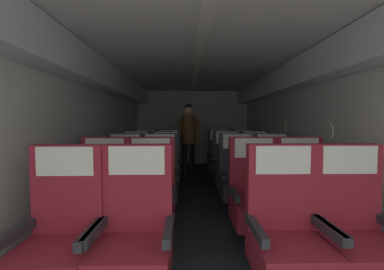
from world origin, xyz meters
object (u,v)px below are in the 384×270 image
seat_a_left_window (60,239)px  seat_b_right_aisle (303,198)px  seat_e_left_window (144,160)px  seat_e_left_aisle (169,160)px  seat_d_left_window (136,168)px  seat_d_right_window (228,168)px  seat_b_left_aisle (150,199)px  seat_c_left_window (124,179)px  seat_c_left_aisle (159,180)px  seat_a_left_aisle (135,236)px  seat_c_right_window (238,179)px  seat_e_right_aisle (245,160)px  seat_a_right_window (287,235)px  seat_b_left_window (102,199)px  seat_d_right_aisle (256,168)px  seat_e_right_window (220,160)px  seat_d_left_aisle (165,168)px  seat_a_right_aisle (357,234)px  seat_b_right_window (256,198)px  seat_c_right_aisle (273,179)px  flight_attendant (189,133)px

seat_a_left_window → seat_b_right_aisle: (2.01, 0.85, 0.00)m
seat_e_left_window → seat_e_left_aisle: bearing=1.8°
seat_d_left_window → seat_d_right_window: bearing=-0.6°
seat_b_left_aisle → seat_c_left_window: size_ratio=1.00×
seat_b_right_aisle → seat_c_left_aisle: 1.74m
seat_a_left_aisle → seat_e_left_aisle: (-0.01, 3.33, 0.00)m
seat_a_left_window → seat_c_right_window: size_ratio=1.00×
seat_c_left_aisle → seat_d_left_window: same height
seat_e_right_aisle → seat_a_right_window: bearing=-98.2°
seat_b_left_window → seat_e_left_window: same height
seat_b_left_aisle → seat_c_left_aisle: 0.82m
seat_e_left_aisle → seat_b_right_aisle: bearing=-58.6°
seat_a_left_window → seat_e_right_aisle: (2.00, 3.35, 0.00)m
seat_d_right_aisle → seat_e_right_window: size_ratio=1.00×
seat_b_left_window → seat_d_left_aisle: 1.72m
seat_a_left_window → seat_b_left_aisle: size_ratio=1.00×
seat_a_right_aisle → seat_c_left_aisle: 2.24m
seat_b_right_window → seat_c_right_aisle: bearing=60.8°
seat_a_right_aisle → seat_b_right_window: (-0.47, 0.81, 0.00)m
seat_a_right_window → seat_d_left_window: (-1.53, 2.49, 0.00)m
seat_b_right_aisle → seat_e_right_window: bearing=101.3°
seat_c_left_aisle → seat_e_left_window: same height
seat_b_right_aisle → seat_e_left_window: 3.21m
seat_e_left_window → seat_b_left_aisle: bearing=-79.2°
seat_e_left_window → seat_c_left_window: bearing=-89.8°
seat_a_right_window → seat_b_left_window: (-1.52, 0.83, 0.00)m
seat_a_left_aisle → seat_d_left_aisle: size_ratio=1.00×
seat_a_left_aisle → seat_c_left_window: bearing=106.2°
seat_a_left_aisle → seat_d_right_window: (1.04, 2.48, 0.00)m
seat_a_right_aisle → seat_b_right_aisle: bearing=89.1°
seat_e_left_aisle → seat_e_left_window: bearing=-178.2°
seat_a_right_aisle → seat_b_right_window: size_ratio=1.00×
seat_c_left_aisle → seat_b_left_window: bearing=-120.6°
seat_b_right_window → seat_c_left_window: same height
seat_b_right_aisle → seat_e_left_window: size_ratio=1.00×
seat_b_left_aisle → seat_c_left_window: (-0.47, 0.85, 0.00)m
seat_c_left_window → seat_c_right_window: (1.53, -0.01, 0.00)m
seat_a_right_aisle → seat_e_left_window: (-2.00, 3.32, 0.00)m
seat_b_left_window → seat_c_left_aisle: 0.94m
seat_d_left_aisle → seat_e_right_window: 1.33m
seat_b_right_aisle → seat_c_left_aisle: bearing=151.9°
seat_a_left_aisle → seat_a_right_aisle: 1.51m
seat_c_right_aisle → seat_e_left_window: size_ratio=1.00×
seat_c_right_window → seat_d_left_aisle: same height
seat_b_right_aisle → seat_c_right_aisle: same height
seat_e_left_aisle → flight_attendant: 0.72m
flight_attendant → seat_c_left_aisle: bearing=-79.3°
seat_b_right_window → seat_e_left_window: same height
seat_c_left_aisle → seat_e_right_aisle: size_ratio=1.00×
seat_a_right_aisle → seat_e_right_window: 3.35m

